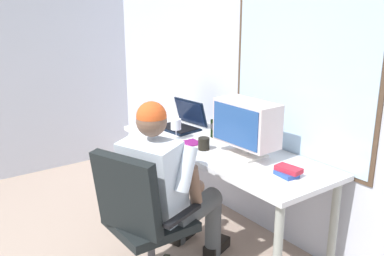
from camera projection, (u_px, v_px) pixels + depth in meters
The scene contains 11 objects.
wall_rear at pixel (284, 60), 3.14m from camera, with size 5.00×0.08×2.82m.
desk at pixel (220, 157), 3.31m from camera, with size 1.88×0.68×0.75m.
office_chair at pixel (140, 214), 2.67m from camera, with size 0.65×0.61×0.97m.
person_seated at pixel (167, 185), 2.85m from camera, with size 0.68×0.89×1.25m.
crt_monitor at pixel (247, 124), 3.03m from camera, with size 0.48×0.25×0.40m.
laptop at pixel (184, 121), 3.76m from camera, with size 0.39×0.36×0.24m.
wine_glass at pixel (176, 125), 3.44m from camera, with size 0.08×0.08×0.17m.
desk_speaker at pixel (218, 129), 3.49m from camera, with size 0.10×0.10×0.15m.
book_stack at pixel (288, 171), 2.74m from camera, with size 0.18×0.13×0.06m.
cd_case at pixel (192, 143), 3.37m from camera, with size 0.14×0.13×0.01m.
coffee_mug at pixel (204, 144), 3.22m from camera, with size 0.09×0.09×0.09m.
Camera 1 is at (2.16, 0.08, 1.83)m, focal length 40.18 mm.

